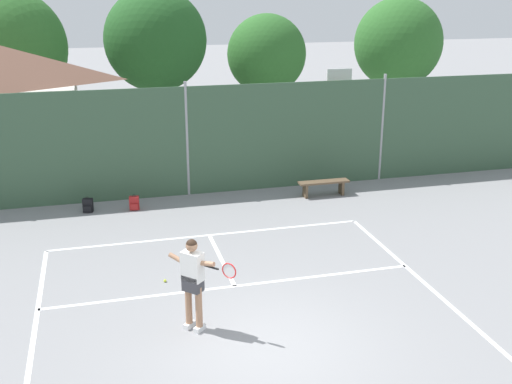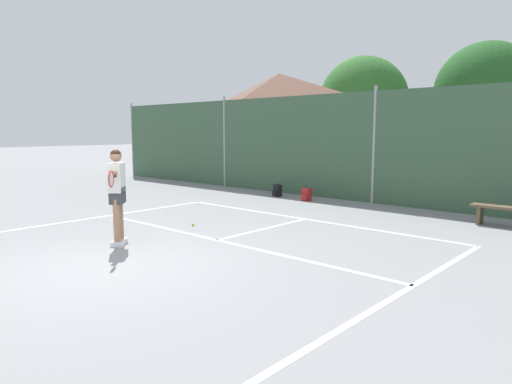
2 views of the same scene
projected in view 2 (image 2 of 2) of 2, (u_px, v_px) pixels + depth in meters
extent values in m
plane|color=gray|center=(106.00, 267.00, 7.45)|extent=(120.00, 120.00, 0.00)
cube|color=white|center=(305.00, 219.00, 11.50)|extent=(8.20, 0.10, 0.01)
cube|color=white|center=(10.00, 231.00, 10.17)|extent=(0.10, 11.00, 0.01)
cube|color=white|center=(314.00, 345.00, 4.73)|extent=(0.10, 11.00, 0.01)
cube|color=white|center=(217.00, 240.00, 9.27)|extent=(8.20, 0.10, 0.01)
cube|color=white|center=(265.00, 229.00, 10.36)|extent=(0.10, 2.97, 0.01)
cube|color=#38563D|center=(374.00, 148.00, 13.85)|extent=(26.00, 0.05, 3.39)
cylinder|color=#99999E|center=(133.00, 140.00, 22.47)|extent=(0.09, 0.09, 3.54)
cylinder|color=#99999E|center=(225.00, 142.00, 18.15)|extent=(0.09, 0.09, 3.54)
cylinder|color=#99999E|center=(374.00, 145.00, 13.84)|extent=(0.09, 0.09, 3.54)
cube|color=beige|center=(279.00, 145.00, 20.83)|extent=(6.73, 4.03, 3.17)
pyramid|color=brown|center=(279.00, 91.00, 20.52)|extent=(7.27, 4.35, 1.58)
cylinder|color=brown|center=(301.00, 153.00, 28.13)|extent=(0.36, 0.36, 1.73)
ellipsoid|color=#38752D|center=(302.00, 115.00, 27.82)|extent=(3.40, 3.06, 3.40)
cylinder|color=brown|center=(361.00, 156.00, 25.39)|extent=(0.36, 0.36, 1.68)
ellipsoid|color=#2D6628|center=(363.00, 102.00, 25.00)|extent=(4.92, 4.43, 4.92)
cylinder|color=brown|center=(481.00, 157.00, 21.25)|extent=(0.36, 0.36, 2.01)
ellipsoid|color=#235623|center=(485.00, 92.00, 20.86)|extent=(4.56, 4.10, 4.56)
cube|color=silver|center=(121.00, 241.00, 9.01)|extent=(0.27, 0.27, 0.10)
cube|color=silver|center=(118.00, 244.00, 8.77)|extent=(0.27, 0.27, 0.10)
cylinder|color=#A37556|center=(120.00, 218.00, 8.94)|extent=(0.13, 0.13, 0.82)
cylinder|color=#A37556|center=(117.00, 220.00, 8.71)|extent=(0.13, 0.13, 0.82)
cube|color=#38383D|center=(117.00, 195.00, 8.76)|extent=(0.42, 0.43, 0.32)
cube|color=silver|center=(117.00, 178.00, 8.72)|extent=(0.45, 0.45, 0.56)
sphere|color=#A37556|center=(116.00, 156.00, 8.66)|extent=(0.22, 0.22, 0.22)
sphere|color=black|center=(116.00, 155.00, 8.66)|extent=(0.21, 0.21, 0.21)
cylinder|color=#A37556|center=(115.00, 173.00, 8.51)|extent=(0.45, 0.46, 0.17)
cylinder|color=#A37556|center=(120.00, 174.00, 8.99)|extent=(0.42, 0.43, 0.22)
cylinder|color=black|center=(114.00, 177.00, 8.32)|extent=(0.24, 0.24, 0.04)
torus|color=red|center=(111.00, 179.00, 7.97)|extent=(0.23, 0.23, 0.30)
cylinder|color=silver|center=(111.00, 179.00, 7.97)|extent=(0.19, 0.19, 0.26)
sphere|color=#CCE033|center=(193.00, 225.00, 10.66)|extent=(0.07, 0.07, 0.07)
cube|color=black|center=(278.00, 191.00, 15.47)|extent=(0.31, 0.24, 0.40)
cube|color=black|center=(275.00, 193.00, 15.41)|extent=(0.23, 0.11, 0.18)
torus|color=black|center=(278.00, 184.00, 15.44)|extent=(0.09, 0.04, 0.09)
cube|color=maroon|center=(307.00, 195.00, 14.49)|extent=(0.30, 0.21, 0.40)
cube|color=maroon|center=(304.00, 197.00, 14.42)|extent=(0.23, 0.09, 0.18)
torus|color=black|center=(307.00, 188.00, 14.46)|extent=(0.09, 0.03, 0.09)
cube|color=brown|center=(509.00, 208.00, 10.45)|extent=(1.60, 0.36, 0.06)
cube|color=brown|center=(480.00, 215.00, 10.88)|extent=(0.08, 0.32, 0.45)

